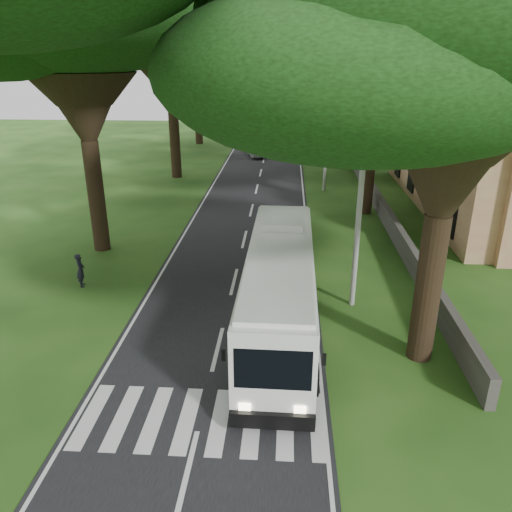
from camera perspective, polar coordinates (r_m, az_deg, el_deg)
The scene contains 18 objects.
ground at distance 17.68m, azimuth -5.30°, elevation -14.04°, with size 140.00×140.00×0.00m, color #1E4413.
road at distance 40.50m, azimuth -0.01°, elevation 7.30°, with size 8.00×120.00×0.04m, color black.
crosswalk at distance 16.13m, azimuth -6.41°, elevation -18.21°, with size 8.00×3.00×0.01m, color silver.
property_wall at distance 39.85m, azimuth 13.03°, elevation 7.35°, with size 0.35×50.00×1.20m, color #383533.
pole_near at distance 21.23m, azimuth 11.68°, elevation 4.63°, with size 1.60×0.24×8.00m.
pole_mid at distance 40.66m, azimuth 8.05°, elevation 13.15°, with size 1.60×0.24×8.00m.
pole_far at distance 60.46m, azimuth 6.73°, elevation 16.12°, with size 1.60×0.24×8.00m.
tree_l_mida at distance 28.17m, azimuth -20.23°, elevation 25.23°, with size 15.63×15.63×15.93m.
tree_l_midb at distance 45.22m, azimuth -10.03°, elevation 24.28°, with size 14.49×14.49×15.52m.
tree_l_far at distance 63.06m, azimuth -7.01°, elevation 23.79°, with size 15.48×15.48×15.74m.
tree_r_near at distance 16.84m, azimuth 22.83°, elevation 22.73°, with size 15.74×15.74×14.45m.
tree_r_mida at distance 34.55m, azimuth 14.08°, elevation 24.31°, with size 15.44×15.44×15.43m.
tree_r_midb at distance 52.32m, azimuth 9.93°, elevation 23.18°, with size 15.21×15.21×14.92m.
tree_r_far at distance 70.32m, azimuth 9.20°, elevation 21.96°, with size 15.71×15.71×13.86m.
coach_bus at distance 19.64m, azimuth 2.73°, elevation -3.52°, with size 2.97×12.07×3.55m.
distant_car_a at distance 54.96m, azimuth 0.06°, elevation 12.02°, with size 1.63×4.05×1.38m, color silver.
distant_car_b at distance 69.46m, azimuth 0.29°, elevation 14.10°, with size 1.31×3.75×1.23m, color #222550.
pedestrian at distance 25.19m, azimuth -19.42°, elevation -1.53°, with size 0.60×0.40×1.65m, color black.
Camera 1 is at (2.48, -14.06, 10.42)m, focal length 35.00 mm.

